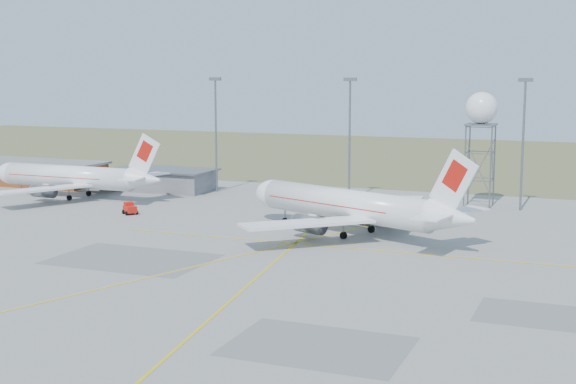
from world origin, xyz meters
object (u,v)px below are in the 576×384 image
at_px(radar_tower, 480,143).
at_px(fire_truck, 347,210).
at_px(airliner_main, 350,206).
at_px(baggage_tug, 130,210).
at_px(airliner_far, 72,177).

bearing_deg(radar_tower, fire_truck, -126.50).
relative_size(airliner_main, baggage_tug, 12.30).
bearing_deg(airliner_far, fire_truck, 176.55).
height_order(airliner_far, radar_tower, radar_tower).
distance_m(fire_truck, baggage_tug, 33.14).
xyz_separation_m(airliner_main, radar_tower, (12.40, 29.61, 6.45)).
bearing_deg(airliner_main, fire_truck, -48.26).
distance_m(airliner_main, airliner_far, 55.20).
height_order(fire_truck, baggage_tug, fire_truck).
height_order(radar_tower, fire_truck, radar_tower).
xyz_separation_m(fire_truck, baggage_tug, (-32.47, -6.54, -0.99)).
bearing_deg(fire_truck, baggage_tug, -162.99).
bearing_deg(fire_truck, radar_tower, 59.13).
distance_m(radar_tower, fire_truck, 27.38).
distance_m(airliner_far, fire_truck, 50.87).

